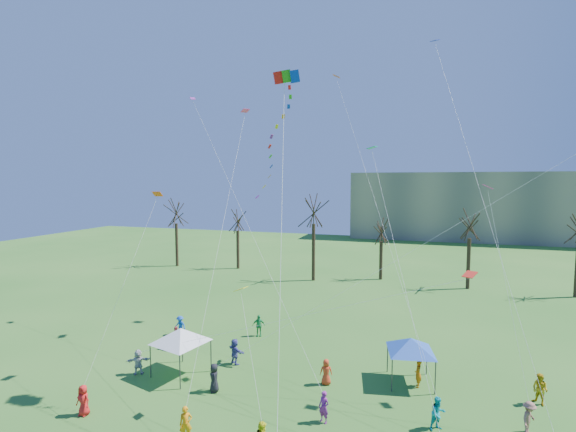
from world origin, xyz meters
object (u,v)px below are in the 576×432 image
(distant_building, at_px, (490,206))
(canopy_tent_white, at_px, (181,335))
(big_box_kite, at_px, (279,144))
(canopy_tent_blue, at_px, (411,345))

(distant_building, xyz_separation_m, canopy_tent_white, (-31.15, -75.71, -4.79))
(distant_building, bearing_deg, big_box_kite, -107.50)
(distant_building, distance_m, canopy_tent_blue, 74.33)
(canopy_tent_blue, bearing_deg, canopy_tent_white, -166.96)
(big_box_kite, relative_size, canopy_tent_blue, 4.80)
(canopy_tent_white, bearing_deg, distant_building, 67.64)
(canopy_tent_white, distance_m, canopy_tent_blue, 15.06)
(distant_building, height_order, big_box_kite, big_box_kite)
(distant_building, height_order, canopy_tent_white, distant_building)
(big_box_kite, height_order, canopy_tent_blue, big_box_kite)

